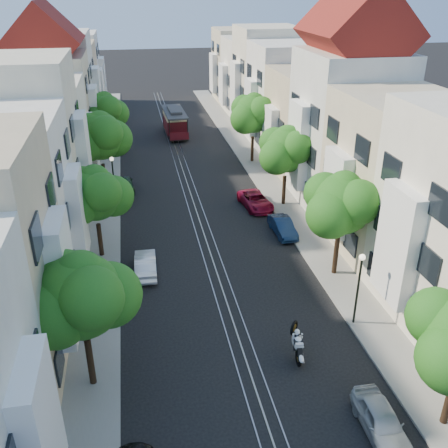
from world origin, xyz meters
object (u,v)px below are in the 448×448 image
tree_w_b (96,196)px  parked_car_e_near (381,421)px  parked_car_e_mid (283,227)px  parked_car_w_mid (145,264)px  tree_e_c (287,151)px  parked_car_w_far (124,184)px  parked_car_e_far (256,201)px  cable_car (175,121)px  tree_e_b (343,205)px  lamp_west (113,174)px  tree_w_a (82,298)px  sportbike_rider (297,342)px  tree_w_c (101,137)px  tree_e_d (254,114)px  lamp_east (359,279)px  tree_w_d (105,112)px

tree_w_b → parked_car_e_near: size_ratio=1.73×
parked_car_e_mid → parked_car_w_mid: (-10.00, -3.57, 0.03)m
tree_e_c → parked_car_w_far: size_ratio=1.66×
tree_e_c → parked_car_e_far: tree_e_c is taller
cable_car → parked_car_e_near: 45.59m
tree_e_b → lamp_west: tree_e_b is taller
tree_e_c → tree_w_b: size_ratio=1.04×
lamp_west → parked_car_e_near: lamp_west is taller
tree_e_c → tree_w_a: 23.05m
tree_w_a → parked_car_e_mid: 18.61m
lamp_west → sportbike_rider: lamp_west is taller
tree_w_c → cable_car: tree_w_c is taller
tree_w_a → parked_car_e_far: tree_w_a is taller
tree_e_d → parked_car_e_mid: 16.72m
tree_e_b → tree_w_a: (-14.40, -7.00, 0.00)m
sportbike_rider → tree_w_b: bearing=134.4°
sportbike_rider → parked_car_e_mid: bearing=81.8°
lamp_west → lamp_east: bearing=-55.0°
lamp_east → tree_w_a: bearing=-171.4°
tree_e_b → tree_w_b: bearing=160.9°
tree_w_b → lamp_west: bearing=84.0°
tree_w_c → tree_w_d: tree_w_c is taller
tree_e_c → lamp_east: tree_e_c is taller
tree_e_b → tree_w_d: size_ratio=1.03×
tree_e_d → tree_w_d: tree_e_d is taller
tree_e_c → parked_car_w_mid: 15.05m
parked_car_e_mid → parked_car_w_far: parked_car_w_far is taller
cable_car → parked_car_e_far: cable_car is taller
tree_w_a → parked_car_w_mid: (2.74, 9.35, -4.11)m
parked_car_w_far → tree_w_b: bearing=77.3°
tree_w_b → sportbike_rider: size_ratio=3.08×
parked_car_w_far → tree_e_b: bearing=123.0°
tree_w_c → sportbike_rider: bearing=-67.3°
tree_e_c → parked_car_e_mid: tree_e_c is taller
sportbike_rider → cable_car: cable_car is taller
lamp_west → cable_car: size_ratio=0.55×
tree_w_b → parked_car_e_near: tree_w_b is taller
tree_e_c → tree_w_a: size_ratio=0.98×
sportbike_rider → lamp_west: bearing=119.3°
tree_e_b → parked_car_w_far: tree_e_b is taller
tree_w_d → sportbike_rider: (9.60, -33.92, -3.70)m
sportbike_rider → parked_car_w_far: size_ratio=0.52×
lamp_east → tree_w_c: bearing=122.6°
tree_e_b → parked_car_e_near: 12.91m
tree_w_b → sportbike_rider: bearing=-51.1°
tree_w_c → parked_car_e_far: (11.96, -5.08, -4.48)m
tree_e_c → parked_car_e_near: bearing=-97.1°
tree_w_c → lamp_east: size_ratio=1.71×
tree_w_d → parked_car_e_far: size_ratio=1.53×
tree_e_b → tree_w_d: bearing=118.1°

